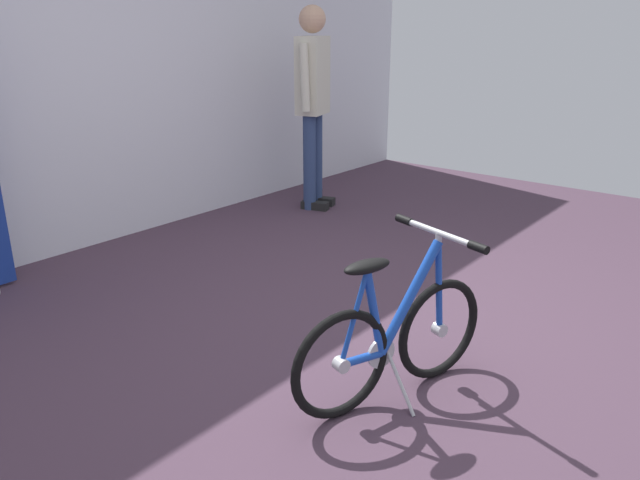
% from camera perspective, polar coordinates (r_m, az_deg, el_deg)
% --- Properties ---
extents(ground_plane, '(7.85, 7.85, 0.00)m').
position_cam_1_polar(ground_plane, '(3.21, 4.10, -9.46)').
color(ground_plane, '#473342').
extents(back_wall, '(7.85, 0.10, 3.12)m').
position_cam_1_polar(back_wall, '(4.68, -22.41, 18.19)').
color(back_wall, silver).
rests_on(back_wall, ground_plane).
extents(folding_bike_foreground, '(0.99, 0.52, 0.73)m').
position_cam_1_polar(folding_bike_foreground, '(2.67, 6.80, -8.89)').
color(folding_bike_foreground, black).
rests_on(folding_bike_foreground, ground_plane).
extents(visitor_near_wall, '(0.51, 0.34, 1.70)m').
position_cam_1_polar(visitor_near_wall, '(5.36, -0.66, 13.28)').
color(visitor_near_wall, navy).
rests_on(visitor_near_wall, ground_plane).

